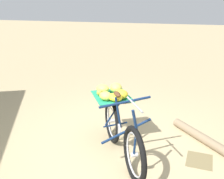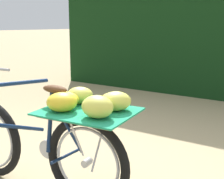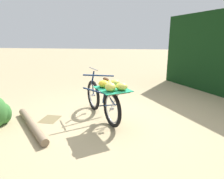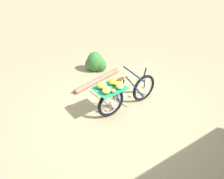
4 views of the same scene
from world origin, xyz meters
name	(u,v)px [view 1 (image 1 of 4)]	position (x,y,z in m)	size (l,w,h in m)	color
ground_plane	(105,151)	(0.00, 0.00, 0.00)	(60.00, 60.00, 0.00)	tan
bicycle	(119,121)	(0.04, -0.21, 0.52)	(1.62, 1.29, 1.03)	black
fallen_log	(211,143)	(0.70, -1.52, 0.07)	(0.14, 0.14, 1.71)	#7F6B51
leaf_litter_patch	(199,160)	(0.25, -1.38, 0.00)	(0.44, 0.36, 0.01)	olive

